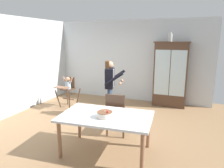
% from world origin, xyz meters
% --- Properties ---
extents(ground_plane, '(6.24, 6.24, 0.00)m').
position_xyz_m(ground_plane, '(0.00, 0.00, 0.00)').
color(ground_plane, '#93704C').
extents(wall_back, '(5.32, 0.06, 2.70)m').
position_xyz_m(wall_back, '(0.00, 2.63, 1.35)').
color(wall_back, silver).
rests_on(wall_back, ground_plane).
extents(wall_left, '(0.06, 5.32, 2.70)m').
position_xyz_m(wall_left, '(-2.63, 0.00, 1.35)').
color(wall_left, silver).
rests_on(wall_left, ground_plane).
extents(china_cabinet, '(1.05, 0.48, 2.01)m').
position_xyz_m(china_cabinet, '(1.37, 2.37, 1.01)').
color(china_cabinet, '#4C3323').
rests_on(china_cabinet, ground_plane).
extents(ceramic_vase, '(0.13, 0.13, 0.27)m').
position_xyz_m(ceramic_vase, '(1.30, 2.37, 2.13)').
color(ceramic_vase, '#B2B7B2').
rests_on(ceramic_vase, china_cabinet).
extents(high_chair_with_toddler, '(0.63, 0.73, 0.95)m').
position_xyz_m(high_chair_with_toddler, '(-1.55, 1.12, 0.65)').
color(high_chair_with_toddler, '#4C3323').
rests_on(high_chair_with_toddler, ground_plane).
extents(adult_person, '(0.58, 0.56, 1.53)m').
position_xyz_m(adult_person, '(-0.01, 0.80, 0.97)').
color(adult_person, '#33425B').
rests_on(adult_person, ground_plane).
extents(dining_table, '(1.73, 1.12, 0.74)m').
position_xyz_m(dining_table, '(0.57, -0.88, 0.66)').
color(dining_table, silver).
rests_on(dining_table, ground_plane).
extents(birthday_cake, '(0.28, 0.28, 0.19)m').
position_xyz_m(birthday_cake, '(0.60, -0.97, 0.79)').
color(birthday_cake, beige).
rests_on(birthday_cake, dining_table).
extents(dining_chair_far_side, '(0.47, 0.47, 0.96)m').
position_xyz_m(dining_chair_far_side, '(0.52, -0.17, 0.56)').
color(dining_chair_far_side, '#4C3323').
rests_on(dining_chair_far_side, ground_plane).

